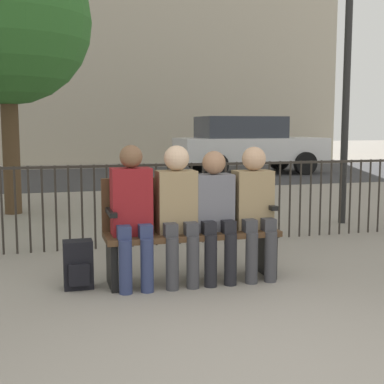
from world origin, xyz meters
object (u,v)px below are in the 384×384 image
Objects in this scene: tree_1 at (6,20)px; parked_car_0 at (247,144)px; seated_person_0 at (132,209)px; seated_person_1 at (178,207)px; lamp_post at (347,58)px; park_bench at (190,225)px; seated_person_3 at (255,205)px; backpack at (78,265)px; seated_person_2 at (215,209)px.

tree_1 reaches higher than parked_car_0.
tree_1 is (-1.20, 4.31, 2.28)m from seated_person_0.
seated_person_1 is 0.35× the size of lamp_post.
tree_1 is at bearing 105.57° from seated_person_0.
seated_person_0 is at bearing -166.86° from park_bench.
parked_car_0 is (3.79, 9.90, 0.17)m from seated_person_3.
seated_person_3 reaches higher than backpack.
seated_person_3 is 0.28× the size of parked_car_0.
park_bench is 0.45× the size of lamp_post.
park_bench is 5.16m from tree_1.
seated_person_1 is at bearing -5.44° from backpack.
seated_person_3 is 5.40m from tree_1.
lamp_post is (3.81, 2.13, 2.09)m from backpack.
tree_1 is (-1.74, 4.19, 2.47)m from park_bench.
lamp_post reaches higher than seated_person_1.
seated_person_0 is 0.40m from seated_person_1.
parked_car_0 reaches higher than seated_person_1.
lamp_post is at bearing 36.58° from park_bench.
lamp_post reaches higher than seated_person_3.
backpack is at bearing -80.01° from tree_1.
park_bench is 0.59m from seated_person_0.
backpack is at bearing -150.75° from lamp_post.
seated_person_2 is 0.27× the size of tree_1.
lamp_post is (4.55, -2.10, -0.67)m from tree_1.
tree_1 reaches higher than seated_person_3.
seated_person_0 is 0.73m from seated_person_2.
parked_car_0 reaches higher than park_bench.
seated_person_1 reaches higher than seated_person_2.
park_bench is 1.27× the size of seated_person_0.
backpack is 0.10× the size of parked_car_0.
seated_person_1 is 4.03m from lamp_post.
seated_person_0 reaches higher than seated_person_2.
seated_person_3 is at bearing -110.96° from parked_car_0.
park_bench is 0.27m from seated_person_1.
parked_car_0 is (4.51, 9.90, 0.16)m from seated_person_1.
park_bench is 10.71m from parked_car_0.
parked_car_0 is (4.17, 9.90, 0.19)m from seated_person_2.
seated_person_1 is at bearing -69.68° from tree_1.
park_bench is 1.27× the size of seated_person_1.
seated_person_0 is at bearing 179.94° from seated_person_1.
seated_person_0 is at bearing -116.35° from parked_car_0.
seated_person_1 is 10.87m from parked_car_0.
seated_person_1 is 0.29× the size of parked_car_0.
seated_person_2 reaches higher than backpack.
park_bench is at bearing 167.45° from seated_person_3.
seated_person_1 is at bearing -138.67° from park_bench.
backpack is 0.12× the size of lamp_post.
seated_person_0 is (-0.54, -0.13, 0.19)m from park_bench.
seated_person_2 is at bearing -65.84° from tree_1.
parked_car_0 reaches higher than backpack.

